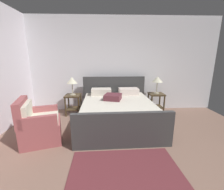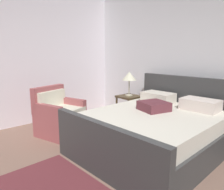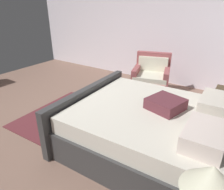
% 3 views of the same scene
% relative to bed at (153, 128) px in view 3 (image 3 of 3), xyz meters
% --- Properties ---
extents(ground_plane, '(5.77, 6.04, 0.02)m').
position_rel_bed_xyz_m(ground_plane, '(0.27, -1.85, -0.35)').
color(ground_plane, '#816253').
extents(wall_side_left, '(0.12, 6.16, 2.88)m').
position_rel_bed_xyz_m(wall_side_left, '(-2.68, -1.85, 1.10)').
color(wall_side_left, white).
rests_on(wall_side_left, ground).
extents(bed, '(1.95, 2.20, 1.10)m').
position_rel_bed_xyz_m(bed, '(0.00, 0.00, 0.00)').
color(bed, '#383939').
rests_on(bed, ground).
extents(table_lamp_right, '(0.31, 0.31, 0.52)m').
position_rel_bed_xyz_m(table_lamp_right, '(1.26, 0.81, 0.68)').
color(table_lamp_right, '#B7B293').
rests_on(table_lamp_right, nightstand_right).
extents(armchair, '(0.91, 0.90, 0.90)m').
position_rel_bed_xyz_m(armchair, '(-1.63, -0.77, 0.00)').
color(armchair, '#9C4E50').
rests_on(armchair, ground).
extents(area_rug, '(1.70, 1.17, 0.01)m').
position_rel_bed_xyz_m(area_rug, '(0.00, -1.73, -0.34)').
color(area_rug, maroon).
rests_on(area_rug, ground).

